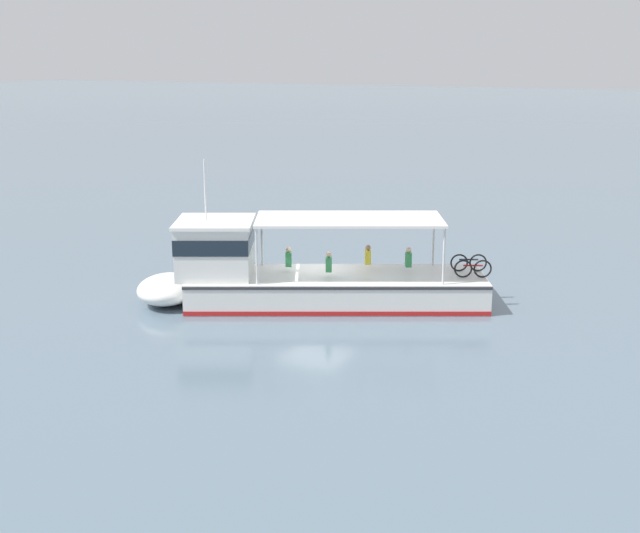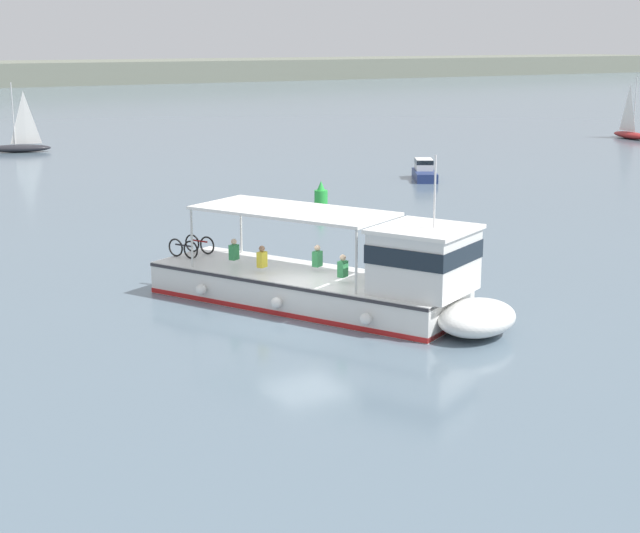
{
  "view_description": "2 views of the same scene",
  "coord_description": "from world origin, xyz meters",
  "views": [
    {
      "loc": [
        27.65,
        13.81,
        8.95
      ],
      "look_at": [
        0.95,
        0.65,
        1.4
      ],
      "focal_mm": 47.34,
      "sensor_mm": 36.0,
      "label": 1
    },
    {
      "loc": [
        -14.75,
        -25.88,
        8.67
      ],
      "look_at": [
        0.95,
        0.65,
        1.4
      ],
      "focal_mm": 54.3,
      "sensor_mm": 36.0,
      "label": 2
    }
  ],
  "objects": [
    {
      "name": "ferry_main",
      "position": [
        1.39,
        -0.26,
        1.02
      ],
      "size": [
        8.4,
        12.76,
        5.32
      ],
      "color": "white",
      "rests_on": "ground"
    },
    {
      "name": "ground_plane",
      "position": [
        0.0,
        0.0,
        0.0
      ],
      "size": [
        400.0,
        400.0,
        0.0
      ],
      "primitive_type": "plane",
      "color": "slate"
    }
  ]
}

